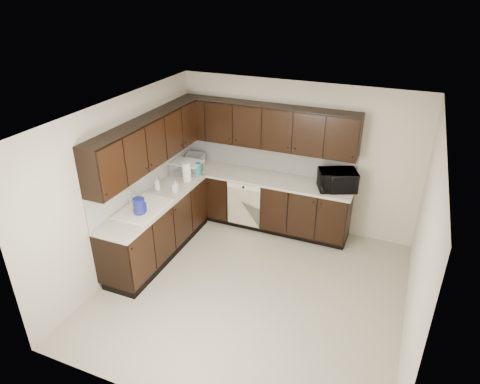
% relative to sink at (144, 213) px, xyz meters
% --- Properties ---
extents(floor, '(4.00, 4.00, 0.00)m').
position_rel_sink_xyz_m(floor, '(1.68, 0.01, -0.88)').
color(floor, '#ACA48E').
rests_on(floor, ground).
extents(ceiling, '(4.00, 4.00, 0.00)m').
position_rel_sink_xyz_m(ceiling, '(1.68, 0.01, 1.62)').
color(ceiling, white).
rests_on(ceiling, wall_back).
extents(wall_back, '(4.00, 0.02, 2.50)m').
position_rel_sink_xyz_m(wall_back, '(1.68, 2.01, 0.37)').
color(wall_back, beige).
rests_on(wall_back, floor).
extents(wall_left, '(0.02, 4.00, 2.50)m').
position_rel_sink_xyz_m(wall_left, '(-0.32, 0.01, 0.37)').
color(wall_left, beige).
rests_on(wall_left, floor).
extents(wall_right, '(0.02, 4.00, 2.50)m').
position_rel_sink_xyz_m(wall_right, '(3.68, 0.01, 0.37)').
color(wall_right, beige).
rests_on(wall_right, floor).
extents(wall_front, '(4.00, 0.02, 2.50)m').
position_rel_sink_xyz_m(wall_front, '(1.68, -1.99, 0.37)').
color(wall_front, beige).
rests_on(wall_front, floor).
extents(lower_cabinets, '(3.00, 2.80, 0.90)m').
position_rel_sink_xyz_m(lower_cabinets, '(0.67, 1.12, -0.47)').
color(lower_cabinets, black).
rests_on(lower_cabinets, floor).
extents(countertop, '(3.03, 2.83, 0.04)m').
position_rel_sink_xyz_m(countertop, '(0.67, 1.12, 0.04)').
color(countertop, beige).
rests_on(countertop, lower_cabinets).
extents(backsplash, '(3.00, 2.80, 0.48)m').
position_rel_sink_xyz_m(backsplash, '(0.46, 1.33, 0.30)').
color(backsplash, silver).
rests_on(backsplash, countertop).
extents(upper_cabinets, '(3.00, 2.80, 0.70)m').
position_rel_sink_xyz_m(upper_cabinets, '(0.58, 1.22, 0.89)').
color(upper_cabinets, black).
rests_on(upper_cabinets, wall_back).
extents(dishwasher, '(0.58, 0.04, 0.78)m').
position_rel_sink_xyz_m(dishwasher, '(0.98, 1.42, -0.33)').
color(dishwasher, beige).
rests_on(dishwasher, lower_cabinets).
extents(sink, '(0.54, 0.82, 0.42)m').
position_rel_sink_xyz_m(sink, '(0.00, 0.00, 0.00)').
color(sink, beige).
rests_on(sink, countertop).
extents(microwave, '(0.68, 0.58, 0.32)m').
position_rel_sink_xyz_m(microwave, '(2.43, 1.70, 0.22)').
color(microwave, black).
rests_on(microwave, countertop).
extents(soap_bottle_a, '(0.10, 0.10, 0.19)m').
position_rel_sink_xyz_m(soap_bottle_a, '(0.15, 0.68, 0.15)').
color(soap_bottle_a, gray).
rests_on(soap_bottle_a, countertop).
extents(soap_bottle_b, '(0.09, 0.09, 0.22)m').
position_rel_sink_xyz_m(soap_bottle_b, '(-0.14, 0.61, 0.17)').
color(soap_bottle_b, gray).
rests_on(soap_bottle_b, countertop).
extents(toaster_oven, '(0.36, 0.30, 0.20)m').
position_rel_sink_xyz_m(toaster_oven, '(-0.07, 1.73, 0.16)').
color(toaster_oven, silver).
rests_on(toaster_oven, countertop).
extents(storage_bin, '(0.56, 0.47, 0.19)m').
position_rel_sink_xyz_m(storage_bin, '(-0.03, 1.36, 0.15)').
color(storage_bin, silver).
rests_on(storage_bin, countertop).
extents(blue_pitcher, '(0.17, 0.17, 0.25)m').
position_rel_sink_xyz_m(blue_pitcher, '(0.04, -0.14, 0.18)').
color(blue_pitcher, '#101A93').
rests_on(blue_pitcher, countertop).
extents(teal_tumbler, '(0.12, 0.12, 0.21)m').
position_rel_sink_xyz_m(teal_tumbler, '(0.18, 1.36, 0.17)').
color(teal_tumbler, '#0D8398').
rests_on(teal_tumbler, countertop).
extents(paper_towel_roll, '(0.18, 0.18, 0.31)m').
position_rel_sink_xyz_m(paper_towel_roll, '(0.11, 1.10, 0.21)').
color(paper_towel_roll, white).
rests_on(paper_towel_roll, countertop).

